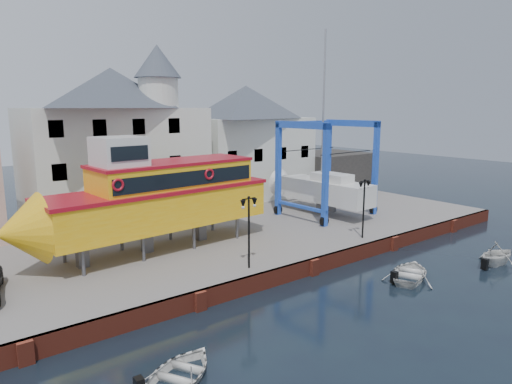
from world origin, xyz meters
TOP-DOWN VIEW (x-y plane):
  - ground at (0.00, 0.00)m, footprint 140.00×140.00m
  - hardstanding at (0.00, 11.00)m, footprint 44.00×22.00m
  - quay_wall at (-0.00, 0.10)m, footprint 44.00×0.47m
  - building_white_main at (-4.87, 18.39)m, footprint 14.00×8.30m
  - building_white_right at (9.00, 19.00)m, footprint 12.00×8.00m
  - shed_dark at (19.00, 17.00)m, footprint 8.00×7.00m
  - lamp_post_left at (-4.00, 1.20)m, footprint 1.12×0.32m
  - lamp_post_right at (6.00, 1.20)m, footprint 1.12×0.32m
  - tour_boat at (-7.31, 7.50)m, footprint 17.13×5.21m
  - travel_lift at (9.21, 8.77)m, footprint 7.39×10.24m
  - motorboat_b at (4.28, -3.87)m, footprint 4.90×4.34m
  - motorboat_c at (10.69, -5.97)m, footprint 3.45×3.05m
  - motorboat_d at (-11.70, -4.76)m, footprint 4.69×4.26m

SIDE VIEW (x-z plane):
  - ground at x=0.00m, z-range 0.00..0.00m
  - motorboat_b at x=4.28m, z-range -0.42..0.42m
  - motorboat_c at x=10.69m, z-range -0.84..0.84m
  - motorboat_d at x=-11.70m, z-range -0.40..0.40m
  - hardstanding at x=0.00m, z-range 0.00..1.00m
  - quay_wall at x=0.00m, z-range 0.00..1.00m
  - shed_dark at x=19.00m, z-range 1.00..5.00m
  - travel_lift at x=9.21m, z-range -4.11..11.20m
  - lamp_post_left at x=-4.00m, z-range 2.07..6.27m
  - lamp_post_right at x=6.00m, z-range 2.07..6.27m
  - tour_boat at x=-7.31m, z-range 0.79..8.14m
  - building_white_right at x=9.00m, z-range 1.00..12.20m
  - building_white_main at x=-4.87m, z-range 0.34..14.34m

